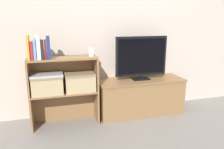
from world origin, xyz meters
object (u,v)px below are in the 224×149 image
at_px(book_charcoal, 42,50).
at_px(storage_basket_right, 80,81).
at_px(book_crimson, 32,51).
at_px(book_navy, 48,47).
at_px(book_mustard, 28,47).
at_px(baby_monitor, 91,52).
at_px(tv_stand, 140,96).
at_px(book_ivory, 39,48).
at_px(book_maroon, 45,49).
at_px(tv, 141,57).
at_px(book_skyblue, 35,49).
at_px(laptop, 47,75).
at_px(storage_basket_left, 47,84).

bearing_deg(book_charcoal, storage_basket_right, 1.84).
relative_size(book_crimson, book_navy, 0.76).
xyz_separation_m(book_mustard, baby_monitor, (0.66, 0.03, -0.08)).
xyz_separation_m(book_mustard, book_charcoal, (0.14, 0.00, -0.03)).
bearing_deg(book_mustard, baby_monitor, 2.36).
distance_m(tv_stand, book_navy, 1.31).
height_order(book_ivory, book_maroon, book_ivory).
height_order(tv, baby_monitor, tv).
bearing_deg(book_maroon, book_ivory, 180.00).
distance_m(book_skyblue, storage_basket_right, 0.60).
relative_size(tv, laptop, 1.93).
distance_m(book_crimson, laptop, 0.30).
bearing_deg(book_navy, book_maroon, 180.00).
xyz_separation_m(tv, baby_monitor, (-0.65, -0.06, 0.10)).
relative_size(tv_stand, book_mustard, 4.41).
bearing_deg(book_maroon, book_crimson, 180.00).
bearing_deg(storage_basket_left, book_ivory, -168.04).
height_order(book_navy, storage_basket_left, book_navy).
bearing_deg(baby_monitor, book_skyblue, -177.39).
height_order(tv_stand, baby_monitor, baby_monitor).
xyz_separation_m(tv_stand, laptop, (-1.15, -0.08, 0.39)).
height_order(book_skyblue, book_ivory, book_ivory).
xyz_separation_m(tv, book_crimson, (-1.28, -0.09, 0.14)).
height_order(tv, storage_basket_left, tv).
bearing_deg(book_navy, laptop, 162.64).
bearing_deg(storage_basket_left, storage_basket_right, 0.00).
bearing_deg(book_maroon, storage_basket_right, 1.99).
relative_size(book_mustard, storage_basket_left, 0.74).
xyz_separation_m(book_charcoal, baby_monitor, (0.53, 0.03, -0.05)).
bearing_deg(book_crimson, book_charcoal, 0.00).
height_order(tv_stand, storage_basket_left, storage_basket_left).
distance_m(tv, book_charcoal, 1.19).
relative_size(storage_basket_right, laptop, 0.98).
xyz_separation_m(book_skyblue, book_maroon, (0.10, 0.00, -0.01)).
bearing_deg(tv, book_crimson, -175.90).
bearing_deg(book_crimson, book_maroon, 0.00).
xyz_separation_m(tv, book_charcoal, (-1.18, -0.09, 0.15)).
relative_size(baby_monitor, storage_basket_left, 0.37).
bearing_deg(storage_basket_right, baby_monitor, 6.07).
height_order(book_skyblue, laptop, book_skyblue).
distance_m(book_mustard, storage_basket_left, 0.44).
bearing_deg(baby_monitor, tv, 5.66).
xyz_separation_m(book_mustard, book_crimson, (0.03, 0.00, -0.04)).
bearing_deg(tv, book_charcoal, -175.54).
bearing_deg(book_maroon, book_mustard, 180.00).
relative_size(tv_stand, book_skyblue, 5.26).
height_order(baby_monitor, storage_basket_right, baby_monitor).
height_order(baby_monitor, storage_basket_left, baby_monitor).
bearing_deg(storage_basket_right, book_maroon, -178.01).
bearing_deg(book_mustard, book_skyblue, 0.00).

